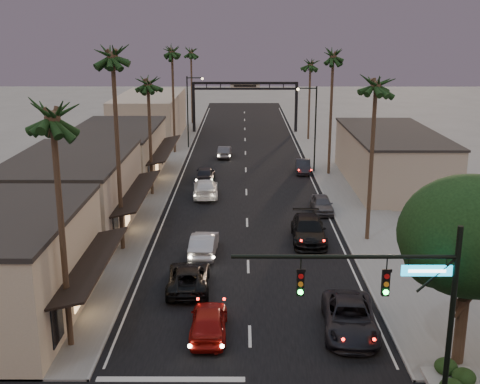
{
  "coord_description": "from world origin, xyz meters",
  "views": [
    {
      "loc": [
        -0.39,
        -16.83,
        14.81
      ],
      "look_at": [
        -0.56,
        27.96,
        2.5
      ],
      "focal_mm": 45.0,
      "sensor_mm": 36.0,
      "label": 1
    }
  ],
  "objects_px": {
    "palm_la": "(52,108)",
    "palm_far": "(191,50)",
    "palm_lc": "(148,79)",
    "oncoming_silver": "(204,244)",
    "palm_rc": "(311,61)",
    "palm_lb": "(112,51)",
    "palm_rb": "(333,52)",
    "curbside_black": "(309,230)",
    "oncoming_red": "(209,321)",
    "palm_ra": "(376,79)",
    "arch": "(245,94)",
    "oncoming_pickup": "(189,277)",
    "palm_ld": "(172,48)",
    "streetlight_left": "(190,106)",
    "curbside_near": "(350,318)",
    "corner_tree": "(472,241)",
    "traffic_signal": "(403,294)",
    "streetlight_right": "(313,122)"
  },
  "relations": [
    {
      "from": "streetlight_right",
      "to": "palm_ra",
      "type": "xyz_separation_m",
      "value": [
        1.68,
        -21.0,
        6.11
      ]
    },
    {
      "from": "palm_lb",
      "to": "corner_tree",
      "type": "bearing_deg",
      "value": -38.83
    },
    {
      "from": "palm_ra",
      "to": "palm_rc",
      "type": "relative_size",
      "value": 1.08
    },
    {
      "from": "palm_lb",
      "to": "palm_far",
      "type": "relative_size",
      "value": 1.15
    },
    {
      "from": "palm_lb",
      "to": "palm_lc",
      "type": "xyz_separation_m",
      "value": [
        0.0,
        14.0,
        -2.92
      ]
    },
    {
      "from": "palm_lb",
      "to": "curbside_black",
      "type": "relative_size",
      "value": 2.63
    },
    {
      "from": "streetlight_left",
      "to": "oncoming_pickup",
      "type": "distance_m",
      "value": 42.77
    },
    {
      "from": "palm_lc",
      "to": "oncoming_silver",
      "type": "distance_m",
      "value": 18.64
    },
    {
      "from": "palm_lb",
      "to": "palm_ra",
      "type": "relative_size",
      "value": 1.15
    },
    {
      "from": "streetlight_right",
      "to": "palm_ra",
      "type": "bearing_deg",
      "value": -85.43
    },
    {
      "from": "palm_rb",
      "to": "curbside_black",
      "type": "height_order",
      "value": "palm_rb"
    },
    {
      "from": "oncoming_red",
      "to": "palm_ra",
      "type": "bearing_deg",
      "value": -127.69
    },
    {
      "from": "palm_lc",
      "to": "oncoming_red",
      "type": "distance_m",
      "value": 28.41
    },
    {
      "from": "palm_la",
      "to": "oncoming_red",
      "type": "height_order",
      "value": "palm_la"
    },
    {
      "from": "corner_tree",
      "to": "palm_far",
      "type": "relative_size",
      "value": 0.67
    },
    {
      "from": "traffic_signal",
      "to": "streetlight_right",
      "type": "height_order",
      "value": "streetlight_right"
    },
    {
      "from": "palm_ld",
      "to": "palm_lc",
      "type": "bearing_deg",
      "value": -90.0
    },
    {
      "from": "traffic_signal",
      "to": "palm_ld",
      "type": "xyz_separation_m",
      "value": [
        -14.29,
        51.0,
        7.33
      ]
    },
    {
      "from": "streetlight_left",
      "to": "palm_ld",
      "type": "bearing_deg",
      "value": -119.25
    },
    {
      "from": "palm_la",
      "to": "oncoming_silver",
      "type": "bearing_deg",
      "value": 65.02
    },
    {
      "from": "palm_rb",
      "to": "oncoming_red",
      "type": "relative_size",
      "value": 3.15
    },
    {
      "from": "streetlight_left",
      "to": "oncoming_red",
      "type": "relative_size",
      "value": 2.0
    },
    {
      "from": "curbside_near",
      "to": "palm_lc",
      "type": "bearing_deg",
      "value": 122.75
    },
    {
      "from": "palm_ld",
      "to": "palm_ra",
      "type": "bearing_deg",
      "value": -60.98
    },
    {
      "from": "arch",
      "to": "palm_ra",
      "type": "height_order",
      "value": "palm_ra"
    },
    {
      "from": "arch",
      "to": "oncoming_pickup",
      "type": "relative_size",
      "value": 2.93
    },
    {
      "from": "palm_la",
      "to": "palm_rc",
      "type": "relative_size",
      "value": 1.08
    },
    {
      "from": "palm_lb",
      "to": "palm_lc",
      "type": "bearing_deg",
      "value": 90.0
    },
    {
      "from": "oncoming_silver",
      "to": "palm_far",
      "type": "bearing_deg",
      "value": -81.7
    },
    {
      "from": "palm_la",
      "to": "palm_far",
      "type": "xyz_separation_m",
      "value": [
        0.3,
        69.0,
        0.0
      ]
    },
    {
      "from": "oncoming_red",
      "to": "oncoming_silver",
      "type": "height_order",
      "value": "oncoming_red"
    },
    {
      "from": "streetlight_right",
      "to": "palm_ra",
      "type": "relative_size",
      "value": 0.68
    },
    {
      "from": "traffic_signal",
      "to": "corner_tree",
      "type": "distance_m",
      "value": 5.2
    },
    {
      "from": "palm_rc",
      "to": "palm_rb",
      "type": "bearing_deg",
      "value": -90.0
    },
    {
      "from": "palm_lc",
      "to": "palm_ra",
      "type": "relative_size",
      "value": 0.92
    },
    {
      "from": "streetlight_left",
      "to": "palm_ra",
      "type": "xyz_separation_m",
      "value": [
        15.52,
        -34.0,
        6.11
      ]
    },
    {
      "from": "palm_la",
      "to": "palm_far",
      "type": "distance_m",
      "value": 69.0
    },
    {
      "from": "streetlight_left",
      "to": "palm_la",
      "type": "distance_m",
      "value": 49.41
    },
    {
      "from": "palm_la",
      "to": "palm_rc",
      "type": "bearing_deg",
      "value": 72.63
    },
    {
      "from": "arch",
      "to": "oncoming_pickup",
      "type": "height_order",
      "value": "arch"
    },
    {
      "from": "corner_tree",
      "to": "palm_rc",
      "type": "xyz_separation_m",
      "value": [
        -0.88,
        56.55,
        4.49
      ]
    },
    {
      "from": "traffic_signal",
      "to": "palm_la",
      "type": "height_order",
      "value": "palm_la"
    },
    {
      "from": "streetlight_right",
      "to": "curbside_near",
      "type": "distance_m",
      "value": 34.87
    },
    {
      "from": "palm_rc",
      "to": "oncoming_red",
      "type": "distance_m",
      "value": 55.77
    },
    {
      "from": "corner_tree",
      "to": "arch",
      "type": "relative_size",
      "value": 0.58
    },
    {
      "from": "oncoming_red",
      "to": "curbside_near",
      "type": "bearing_deg",
      "value": -177.3
    },
    {
      "from": "palm_rc",
      "to": "palm_far",
      "type": "relative_size",
      "value": 0.92
    },
    {
      "from": "palm_lb",
      "to": "oncoming_pickup",
      "type": "distance_m",
      "value": 15.07
    },
    {
      "from": "palm_lc",
      "to": "palm_rb",
      "type": "distance_m",
      "value": 19.07
    },
    {
      "from": "palm_lc",
      "to": "palm_rc",
      "type": "bearing_deg",
      "value": 58.44
    }
  ]
}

